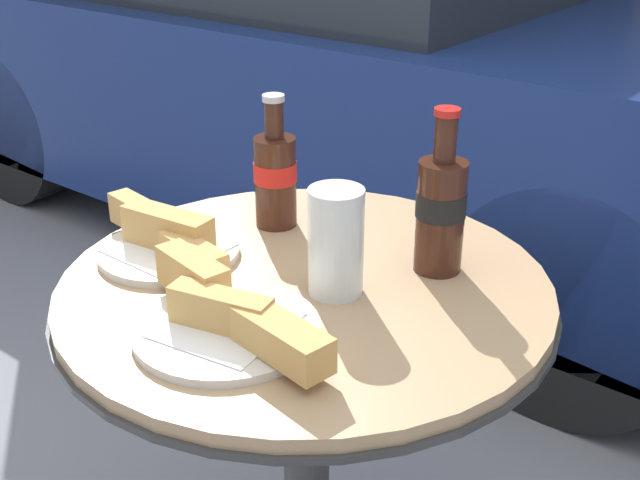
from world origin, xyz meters
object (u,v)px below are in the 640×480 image
lunch_plate_near (229,318)px  parked_car (358,46)px  bistro_table (306,386)px  cola_bottle_right (275,175)px  cola_bottle_left (441,209)px  lunch_plate_far (167,240)px  drinking_glass (336,246)px

lunch_plate_near → parked_car: size_ratio=0.08×
bistro_table → cola_bottle_right: (-0.16, 0.12, 0.27)m
bistro_table → parked_car: bearing=123.3°
cola_bottle_left → lunch_plate_far: (-0.35, -0.21, -0.07)m
drinking_glass → lunch_plate_far: (-0.27, -0.07, -0.04)m
bistro_table → lunch_plate_far: (-0.22, -0.07, 0.21)m
cola_bottle_right → lunch_plate_near: size_ratio=0.67×
lunch_plate_near → lunch_plate_far: (-0.23, 0.11, 0.00)m
lunch_plate_near → bistro_table: bearing=95.5°
cola_bottle_right → drinking_glass: size_ratio=1.43×
lunch_plate_near → lunch_plate_far: lunch_plate_far is taller
bistro_table → drinking_glass: size_ratio=5.02×
drinking_glass → parked_car: parked_car is taller
drinking_glass → lunch_plate_far: drinking_glass is taller
bistro_table → cola_bottle_left: (0.13, 0.15, 0.28)m
lunch_plate_far → parked_car: size_ratio=0.08×
drinking_glass → parked_car: (-1.23, 1.79, -0.18)m
cola_bottle_right → bistro_table: bearing=-37.6°
lunch_plate_near → parked_car: 2.30m
lunch_plate_far → parked_car: bearing=117.4°
parked_car → cola_bottle_left: bearing=-51.5°
cola_bottle_right → lunch_plate_near: (0.18, -0.30, -0.06)m
bistro_table → lunch_plate_near: 0.27m
lunch_plate_far → cola_bottle_left: bearing=31.6°
bistro_table → cola_bottle_left: bearing=48.1°
bistro_table → cola_bottle_left: 0.34m
drinking_glass → cola_bottle_right: bearing=150.4°
bistro_table → lunch_plate_far: bearing=-162.9°
cola_bottle_right → lunch_plate_far: bearing=-106.2°
cola_bottle_right → drinking_glass: bearing=-29.6°
cola_bottle_left → lunch_plate_near: size_ratio=0.74×
lunch_plate_far → parked_car: 2.09m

